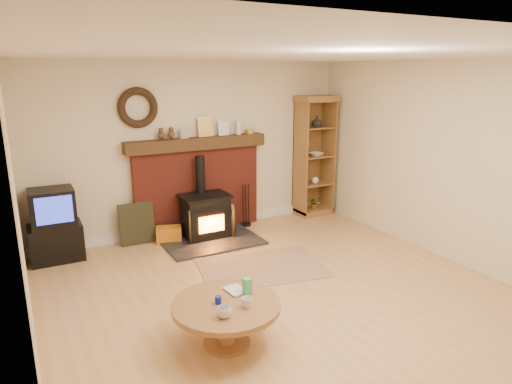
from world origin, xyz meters
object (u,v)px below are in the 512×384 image
tv_unit (55,227)px  coffee_table (227,311)px  curio_cabinet (313,156)px  wood_stove (206,218)px

tv_unit → coffee_table: (1.16, -2.87, -0.12)m
curio_cabinet → coffee_table: curio_cabinet is taller
tv_unit → coffee_table: tv_unit is taller
tv_unit → coffee_table: bearing=-68.0°
tv_unit → wood_stove: bearing=-5.5°
curio_cabinet → wood_stove: bearing=-172.3°
tv_unit → curio_cabinet: bearing=1.2°
tv_unit → curio_cabinet: curio_cabinet is taller
tv_unit → coffee_table: 3.10m
wood_stove → coffee_table: bearing=-108.7°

